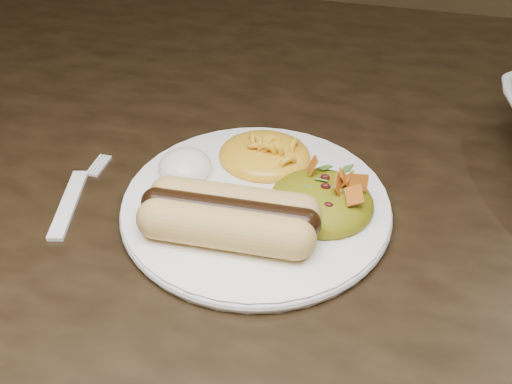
# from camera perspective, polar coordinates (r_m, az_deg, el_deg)

# --- Properties ---
(table) EXTENTS (1.60, 0.90, 0.75)m
(table) POSITION_cam_1_polar(r_m,az_deg,el_deg) (0.70, 2.70, -3.08)
(table) COLOR black
(table) RESTS_ON floor
(plate) EXTENTS (0.33, 0.33, 0.01)m
(plate) POSITION_cam_1_polar(r_m,az_deg,el_deg) (0.57, 0.00, -1.30)
(plate) COLOR white
(plate) RESTS_ON table
(hotdog) EXTENTS (0.13, 0.07, 0.04)m
(hotdog) POSITION_cam_1_polar(r_m,az_deg,el_deg) (0.52, -2.55, -2.24)
(hotdog) COLOR #DA9E53
(hotdog) RESTS_ON plate
(mac_and_cheese) EXTENTS (0.11, 0.10, 0.04)m
(mac_and_cheese) POSITION_cam_1_polar(r_m,az_deg,el_deg) (0.61, 0.83, 4.56)
(mac_and_cheese) COLOR orange
(mac_and_cheese) RESTS_ON plate
(sour_cream) EXTENTS (0.07, 0.07, 0.03)m
(sour_cream) POSITION_cam_1_polar(r_m,az_deg,el_deg) (0.59, -6.83, 3.03)
(sour_cream) COLOR white
(sour_cream) RESTS_ON plate
(taco_salad) EXTENTS (0.10, 0.09, 0.04)m
(taco_salad) POSITION_cam_1_polar(r_m,az_deg,el_deg) (0.55, 6.27, -0.19)
(taco_salad) COLOR #A14700
(taco_salad) RESTS_ON plate
(fork) EXTENTS (0.06, 0.16, 0.00)m
(fork) POSITION_cam_1_polar(r_m,az_deg,el_deg) (0.60, -17.42, -1.09)
(fork) COLOR white
(fork) RESTS_ON table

